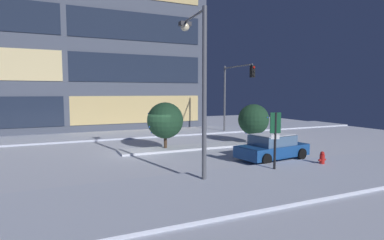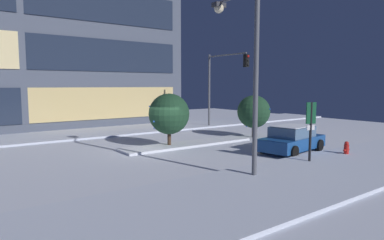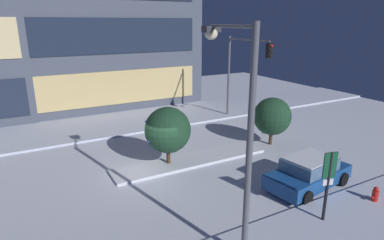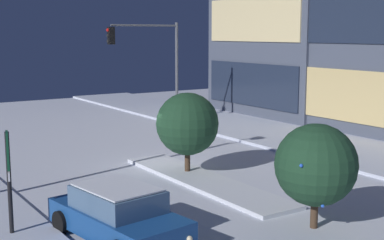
{
  "view_description": "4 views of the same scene",
  "coord_description": "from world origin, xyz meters",
  "px_view_note": "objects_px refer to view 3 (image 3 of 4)",
  "views": [
    {
      "loc": [
        -5.46,
        -19.33,
        3.94
      ],
      "look_at": [
        3.15,
        0.13,
        2.02
      ],
      "focal_mm": 28.68,
      "sensor_mm": 36.0,
      "label": 1
    },
    {
      "loc": [
        -9.6,
        -16.88,
        3.75
      ],
      "look_at": [
        2.53,
        -0.23,
        1.64
      ],
      "focal_mm": 31.68,
      "sensor_mm": 36.0,
      "label": 2
    },
    {
      "loc": [
        -5.38,
        -14.48,
        7.51
      ],
      "look_at": [
        2.66,
        0.25,
        2.43
      ],
      "focal_mm": 30.28,
      "sensor_mm": 36.0,
      "label": 3
    },
    {
      "loc": [
        19.06,
        -11.05,
        5.57
      ],
      "look_at": [
        1.22,
        0.67,
        2.16
      ],
      "focal_mm": 51.16,
      "sensor_mm": 36.0,
      "label": 4
    }
  ],
  "objects_px": {
    "street_lamp_arched": "(237,111)",
    "decorated_tree_median": "(272,116)",
    "traffic_light_corner_far_right": "(244,64)",
    "fire_hydrant": "(375,196)",
    "car_near": "(308,173)",
    "parking_info_sign": "(328,179)",
    "decorated_tree_left_of_median": "(168,130)"
  },
  "relations": [
    {
      "from": "street_lamp_arched",
      "to": "decorated_tree_median",
      "type": "bearing_deg",
      "value": -46.16
    },
    {
      "from": "parking_info_sign",
      "to": "decorated_tree_left_of_median",
      "type": "xyz_separation_m",
      "value": [
        -3.06,
        7.73,
        0.13
      ]
    },
    {
      "from": "parking_info_sign",
      "to": "traffic_light_corner_far_right",
      "type": "bearing_deg",
      "value": -9.29
    },
    {
      "from": "street_lamp_arched",
      "to": "fire_hydrant",
      "type": "height_order",
      "value": "street_lamp_arched"
    },
    {
      "from": "street_lamp_arched",
      "to": "decorated_tree_left_of_median",
      "type": "distance_m",
      "value": 7.79
    },
    {
      "from": "street_lamp_arched",
      "to": "decorated_tree_left_of_median",
      "type": "bearing_deg",
      "value": -4.39
    },
    {
      "from": "car_near",
      "to": "parking_info_sign",
      "type": "height_order",
      "value": "parking_info_sign"
    },
    {
      "from": "car_near",
      "to": "street_lamp_arched",
      "type": "height_order",
      "value": "street_lamp_arched"
    },
    {
      "from": "car_near",
      "to": "decorated_tree_median",
      "type": "relative_size",
      "value": 1.53
    },
    {
      "from": "parking_info_sign",
      "to": "street_lamp_arched",
      "type": "bearing_deg",
      "value": 96.3
    },
    {
      "from": "traffic_light_corner_far_right",
      "to": "decorated_tree_left_of_median",
      "type": "distance_m",
      "value": 9.94
    },
    {
      "from": "street_lamp_arched",
      "to": "decorated_tree_left_of_median",
      "type": "relative_size",
      "value": 2.31
    },
    {
      "from": "decorated_tree_median",
      "to": "decorated_tree_left_of_median",
      "type": "relative_size",
      "value": 0.93
    },
    {
      "from": "street_lamp_arched",
      "to": "decorated_tree_median",
      "type": "height_order",
      "value": "street_lamp_arched"
    },
    {
      "from": "street_lamp_arched",
      "to": "decorated_tree_median",
      "type": "relative_size",
      "value": 2.48
    },
    {
      "from": "street_lamp_arched",
      "to": "fire_hydrant",
      "type": "distance_m",
      "value": 8.4
    },
    {
      "from": "street_lamp_arched",
      "to": "parking_info_sign",
      "type": "bearing_deg",
      "value": -95.13
    },
    {
      "from": "car_near",
      "to": "traffic_light_corner_far_right",
      "type": "relative_size",
      "value": 0.72
    },
    {
      "from": "traffic_light_corner_far_right",
      "to": "fire_hydrant",
      "type": "bearing_deg",
      "value": -10.33
    },
    {
      "from": "parking_info_sign",
      "to": "decorated_tree_median",
      "type": "height_order",
      "value": "decorated_tree_median"
    },
    {
      "from": "decorated_tree_median",
      "to": "traffic_light_corner_far_right",
      "type": "bearing_deg",
      "value": 74.56
    },
    {
      "from": "fire_hydrant",
      "to": "decorated_tree_left_of_median",
      "type": "bearing_deg",
      "value": 128.14
    },
    {
      "from": "fire_hydrant",
      "to": "parking_info_sign",
      "type": "xyz_separation_m",
      "value": [
        -3.08,
        0.1,
        1.51
      ]
    },
    {
      "from": "car_near",
      "to": "parking_info_sign",
      "type": "bearing_deg",
      "value": -134.37
    },
    {
      "from": "traffic_light_corner_far_right",
      "to": "street_lamp_arched",
      "type": "distance_m",
      "value": 15.05
    },
    {
      "from": "fire_hydrant",
      "to": "decorated_tree_median",
      "type": "relative_size",
      "value": 0.26
    },
    {
      "from": "car_near",
      "to": "street_lamp_arched",
      "type": "distance_m",
      "value": 7.32
    },
    {
      "from": "street_lamp_arched",
      "to": "fire_hydrant",
      "type": "bearing_deg",
      "value": -92.55
    },
    {
      "from": "decorated_tree_left_of_median",
      "to": "street_lamp_arched",
      "type": "bearing_deg",
      "value": -97.09
    },
    {
      "from": "car_near",
      "to": "decorated_tree_left_of_median",
      "type": "relative_size",
      "value": 1.42
    },
    {
      "from": "traffic_light_corner_far_right",
      "to": "street_lamp_arched",
      "type": "xyz_separation_m",
      "value": [
        -9.31,
        -11.82,
        0.37
      ]
    },
    {
      "from": "fire_hydrant",
      "to": "parking_info_sign",
      "type": "distance_m",
      "value": 3.43
    }
  ]
}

